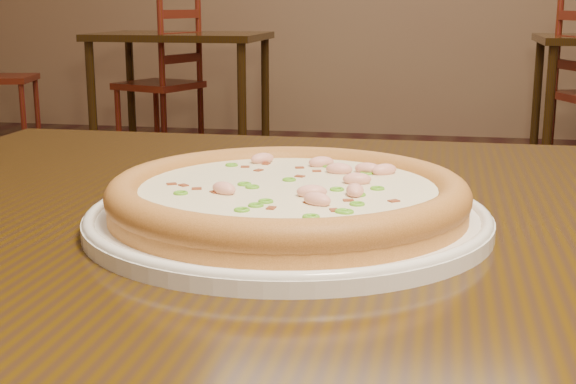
% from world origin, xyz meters
% --- Properties ---
extents(hero_table, '(1.20, 0.80, 0.75)m').
position_xyz_m(hero_table, '(0.34, -0.58, 0.65)').
color(hero_table, black).
rests_on(hero_table, ground).
extents(plate, '(0.33, 0.33, 0.02)m').
position_xyz_m(plate, '(0.22, -0.63, 0.76)').
color(plate, white).
rests_on(plate, hero_table).
extents(pizza, '(0.30, 0.30, 0.03)m').
position_xyz_m(pizza, '(0.22, -0.63, 0.78)').
color(pizza, '#D28E44').
rests_on(pizza, plate).
extents(bg_table_left, '(1.00, 0.70, 0.75)m').
position_xyz_m(bg_table_left, '(-1.21, 3.40, 0.65)').
color(bg_table_left, black).
rests_on(bg_table_left, ground).
extents(chair_b, '(0.54, 0.54, 0.95)m').
position_xyz_m(chair_b, '(-1.33, 3.44, 0.44)').
color(chair_b, '#5E250B').
rests_on(chair_b, ground).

